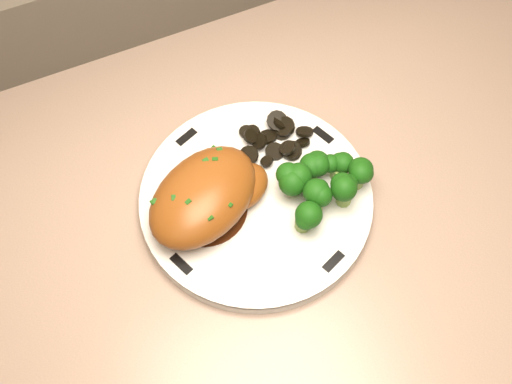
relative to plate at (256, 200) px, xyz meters
name	(u,v)px	position (x,y,z in m)	size (l,w,h in m)	color
plate	(256,200)	(0.00, 0.00, 0.00)	(0.26, 0.26, 0.02)	silver
rim_accent_0	(323,135)	(0.10, 0.04, 0.01)	(0.03, 0.01, 0.00)	black
rim_accent_1	(186,137)	(-0.04, 0.10, 0.01)	(0.03, 0.01, 0.00)	black
rim_accent_2	(181,264)	(-0.10, -0.04, 0.01)	(0.03, 0.01, 0.00)	black
rim_accent_3	(333,262)	(0.04, -0.10, 0.01)	(0.03, 0.01, 0.00)	black
gravy_pool	(205,208)	(-0.06, 0.01, 0.01)	(0.09, 0.09, 0.00)	#361709
chicken_breast	(208,195)	(-0.05, 0.01, 0.04)	(0.17, 0.15, 0.05)	brown
mushroom_pile	(272,140)	(0.05, 0.06, 0.01)	(0.09, 0.07, 0.02)	black
broccoli_florets	(324,184)	(0.07, -0.03, 0.03)	(0.10, 0.08, 0.04)	olive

